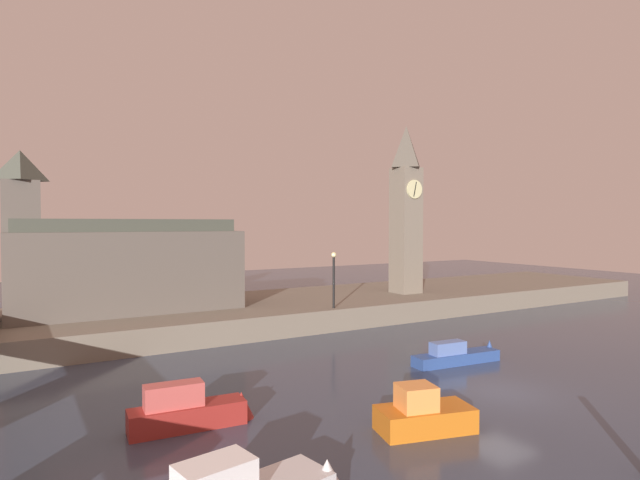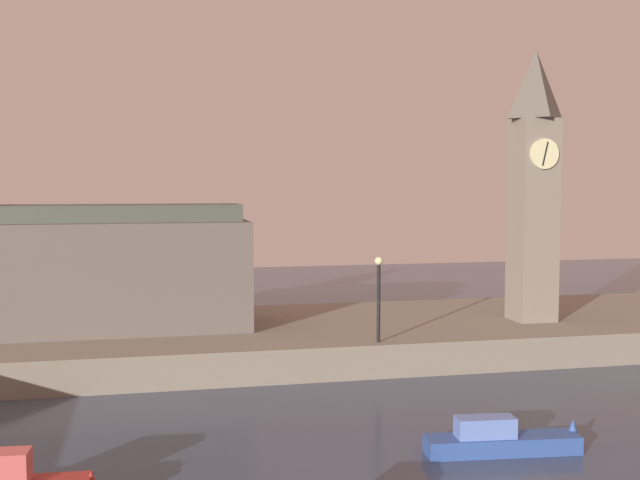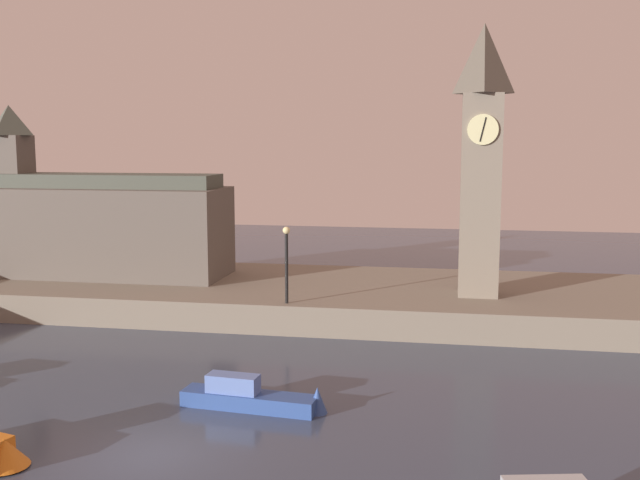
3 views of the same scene
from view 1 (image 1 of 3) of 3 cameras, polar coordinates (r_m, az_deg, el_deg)
The scene contains 8 objects.
ground_plane at distance 24.55m, azimuth 19.00°, elevation -15.41°, with size 120.00×120.00×0.00m, color #384256.
far_embankment at distance 39.99m, azimuth -3.54°, elevation -7.51°, with size 70.00×12.00×1.50m, color slate.
clock_tower at distance 43.72m, azimuth 9.34°, elevation 3.62°, with size 2.19×2.24×13.72m.
parliament_hall at distance 36.25m, azimuth -20.99°, elevation -2.53°, with size 14.20×5.16×10.05m.
streetlamp at distance 35.40m, azimuth 1.50°, elevation -3.62°, with size 0.36×0.36×3.79m.
boat_tour_blue at distance 28.82m, azimuth 15.25°, elevation -11.96°, with size 5.47×1.53×1.51m.
boat_patrol_orange at distance 19.72m, azimuth 12.07°, elevation -17.97°, with size 4.31×2.32×1.68m.
boat_dinghy_red at distance 19.99m, azimuth -13.57°, elevation -17.57°, with size 4.58×1.37×1.71m.
Camera 1 is at (-17.89, -15.18, 7.22)m, focal length 29.40 mm.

